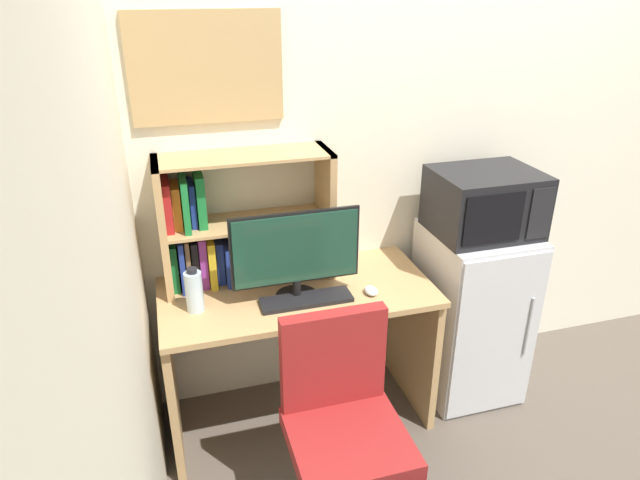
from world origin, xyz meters
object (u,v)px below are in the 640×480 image
monitor (296,253)px  computer_mouse (371,291)px  desk_chair (343,445)px  keyboard (306,300)px  water_bottle (194,291)px  hutch_bookshelf (221,225)px  microwave (484,202)px  wall_corkboard (206,68)px  mini_fridge (470,312)px

monitor → computer_mouse: bearing=-10.4°
monitor → desk_chair: (0.03, -0.57, -0.56)m
keyboard → desk_chair: desk_chair is taller
water_bottle → desk_chair: (0.48, -0.59, -0.43)m
hutch_bookshelf → microwave: size_ratio=1.60×
computer_mouse → monitor: bearing=169.6°
keyboard → wall_corkboard: wall_corkboard is taller
computer_mouse → keyboard: bearing=177.3°
keyboard → wall_corkboard: size_ratio=0.63×
microwave → desk_chair: 1.30m
water_bottle → microwave: 1.40m
monitor → keyboard: bearing=-56.2°
water_bottle → microwave: bearing=2.3°
computer_mouse → mini_fridge: 0.70m
microwave → desk_chair: (-0.91, -0.65, -0.66)m
computer_mouse → wall_corkboard: bearing=145.5°
desk_chair → hutch_bookshelf: bearing=111.3°
microwave → desk_chair: microwave is taller
monitor → keyboard: monitor is taller
water_bottle → desk_chair: water_bottle is taller
desk_chair → wall_corkboard: (-0.32, 0.93, 1.29)m
computer_mouse → mini_fridge: (0.61, 0.14, -0.30)m
keyboard → microwave: (0.91, 0.12, 0.31)m
computer_mouse → microwave: size_ratio=0.17×
keyboard → mini_fridge: size_ratio=0.44×
computer_mouse → water_bottle: size_ratio=0.41×
computer_mouse → wall_corkboard: 1.19m
microwave → computer_mouse: bearing=-167.2°
monitor → wall_corkboard: size_ratio=0.88×
mini_fridge → microwave: (0.00, 0.00, 0.61)m
hutch_bookshelf → monitor: bearing=-41.7°
monitor → water_bottle: size_ratio=2.82×
monitor → computer_mouse: (0.33, -0.06, -0.21)m
microwave → water_bottle: bearing=-177.7°
water_bottle → microwave: (1.38, 0.06, 0.23)m
keyboard → desk_chair: bearing=-89.5°
microwave → wall_corkboard: (-1.23, 0.28, 0.63)m
keyboard → water_bottle: 0.48m
mini_fridge → desk_chair: (-0.91, -0.64, -0.05)m
keyboard → wall_corkboard: bearing=127.6°
computer_mouse → microwave: bearing=12.8°
hutch_bookshelf → computer_mouse: size_ratio=9.30×
mini_fridge → water_bottle: bearing=-177.8°
hutch_bookshelf → wall_corkboard: wall_corkboard is taller
monitor → keyboard: 0.22m
monitor → mini_fridge: (0.94, 0.08, -0.51)m
hutch_bookshelf → desk_chair: size_ratio=0.84×
hutch_bookshelf → computer_mouse: 0.74m
keyboard → monitor: bearing=123.8°
monitor → desk_chair: 0.80m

